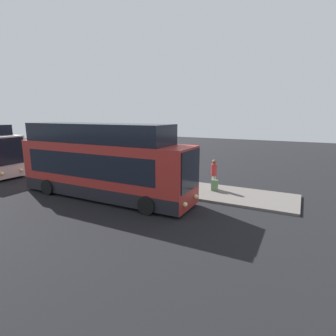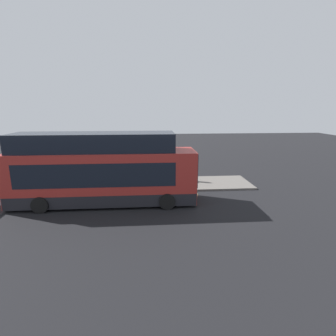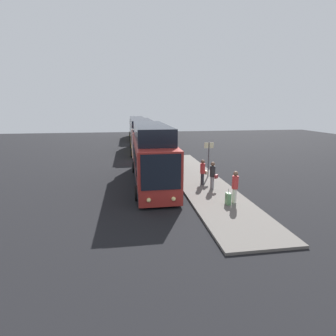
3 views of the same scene
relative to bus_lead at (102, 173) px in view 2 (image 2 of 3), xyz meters
The scene contains 8 objects.
ground 1.88m from the bus_lead, 46.06° to the left, with size 80.00×80.00×0.00m, color black.
platform 3.93m from the bus_lead, 87.06° to the left, with size 20.00×3.42×0.13m.
bus_lead is the anchor object (origin of this frame).
passenger_boarding 3.80m from the bus_lead, 65.00° to the left, with size 0.40×0.55×1.76m.
passenger_waiting 6.74m from the bus_lead, 38.42° to the left, with size 0.49×0.49×1.82m.
passenger_with_bags 4.61m from the bus_lead, 55.90° to the left, with size 0.59×0.60×1.80m.
suitcase 6.75m from the bus_lead, 34.32° to the left, with size 0.37×0.23×0.90m.
sign_post 4.45m from the bus_lead, 96.75° to the left, with size 0.10×0.73×2.69m.
Camera 2 is at (2.50, -15.15, 5.62)m, focal length 28.00 mm.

